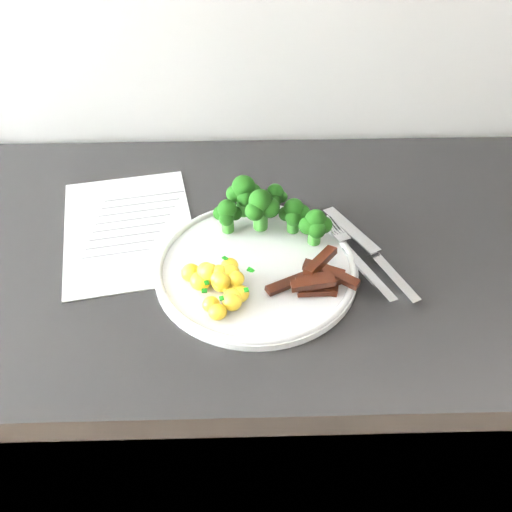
% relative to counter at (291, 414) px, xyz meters
% --- Properties ---
extents(counter, '(2.35, 0.59, 0.88)m').
position_rel_counter_xyz_m(counter, '(0.00, 0.00, 0.00)').
color(counter, black).
rests_on(counter, ground).
extents(recipe_paper, '(0.24, 0.30, 0.00)m').
position_rel_counter_xyz_m(recipe_paper, '(-0.26, 0.05, 0.44)').
color(recipe_paper, white).
rests_on(recipe_paper, counter).
extents(plate, '(0.29, 0.29, 0.02)m').
position_rel_counter_xyz_m(plate, '(-0.07, -0.05, 0.45)').
color(plate, silver).
rests_on(plate, counter).
extents(broccoli, '(0.17, 0.11, 0.08)m').
position_rel_counter_xyz_m(broccoli, '(-0.05, 0.03, 0.49)').
color(broccoli, '#265F1C').
rests_on(broccoli, plate).
extents(potatoes, '(0.10, 0.10, 0.04)m').
position_rel_counter_xyz_m(potatoes, '(-0.12, -0.09, 0.47)').
color(potatoes, yellow).
rests_on(potatoes, plate).
extents(beef_strips, '(0.13, 0.08, 0.03)m').
position_rel_counter_xyz_m(beef_strips, '(0.01, -0.09, 0.46)').
color(beef_strips, black).
rests_on(beef_strips, plate).
extents(fork, '(0.08, 0.19, 0.02)m').
position_rel_counter_xyz_m(fork, '(0.07, -0.05, 0.46)').
color(fork, silver).
rests_on(fork, plate).
extents(knife, '(0.11, 0.20, 0.02)m').
position_rel_counter_xyz_m(knife, '(0.11, -0.05, 0.45)').
color(knife, silver).
rests_on(knife, plate).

